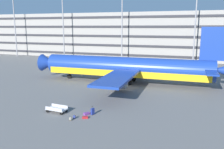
{
  "coord_description": "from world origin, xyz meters",
  "views": [
    {
      "loc": [
        10.74,
        -39.42,
        10.57
      ],
      "look_at": [
        -1.32,
        -3.56,
        3.0
      ],
      "focal_mm": 38.13,
      "sensor_mm": 36.0,
      "label": 1
    }
  ],
  "objects_px": {
    "suitcase_upright": "(93,111)",
    "suitcase_purple": "(87,114)",
    "backpack_black": "(70,119)",
    "baggage_cart": "(57,109)",
    "airliner": "(128,68)",
    "backpack_large": "(74,117)",
    "suitcase_small": "(85,117)"
  },
  "relations": [
    {
      "from": "baggage_cart",
      "to": "backpack_black",
      "type": "bearing_deg",
      "value": -32.63
    },
    {
      "from": "suitcase_upright",
      "to": "baggage_cart",
      "type": "relative_size",
      "value": 0.32
    },
    {
      "from": "baggage_cart",
      "to": "suitcase_purple",
      "type": "bearing_deg",
      "value": 6.64
    },
    {
      "from": "airliner",
      "to": "backpack_large",
      "type": "xyz_separation_m",
      "value": [
        -1.17,
        -19.77,
        -2.71
      ]
    },
    {
      "from": "backpack_large",
      "to": "backpack_black",
      "type": "xyz_separation_m",
      "value": [
        -0.15,
        -0.65,
        0.0
      ]
    },
    {
      "from": "airliner",
      "to": "suitcase_small",
      "type": "relative_size",
      "value": 49.21
    },
    {
      "from": "suitcase_upright",
      "to": "backpack_black",
      "type": "bearing_deg",
      "value": -123.59
    },
    {
      "from": "airliner",
      "to": "backpack_large",
      "type": "distance_m",
      "value": 19.98
    },
    {
      "from": "backpack_large",
      "to": "backpack_black",
      "type": "relative_size",
      "value": 0.98
    },
    {
      "from": "airliner",
      "to": "baggage_cart",
      "type": "xyz_separation_m",
      "value": [
        -4.3,
        -18.51,
        -2.49
      ]
    },
    {
      "from": "suitcase_upright",
      "to": "suitcase_purple",
      "type": "height_order",
      "value": "suitcase_upright"
    },
    {
      "from": "suitcase_small",
      "to": "suitcase_purple",
      "type": "relative_size",
      "value": 0.88
    },
    {
      "from": "suitcase_small",
      "to": "backpack_large",
      "type": "height_order",
      "value": "backpack_large"
    },
    {
      "from": "suitcase_upright",
      "to": "backpack_black",
      "type": "relative_size",
      "value": 2.16
    },
    {
      "from": "airliner",
      "to": "backpack_large",
      "type": "height_order",
      "value": "airliner"
    },
    {
      "from": "backpack_black",
      "to": "baggage_cart",
      "type": "bearing_deg",
      "value": 147.37
    },
    {
      "from": "suitcase_purple",
      "to": "baggage_cart",
      "type": "relative_size",
      "value": 0.26
    },
    {
      "from": "backpack_black",
      "to": "baggage_cart",
      "type": "xyz_separation_m",
      "value": [
        -2.97,
        1.9,
        0.21
      ]
    },
    {
      "from": "suitcase_purple",
      "to": "suitcase_small",
      "type": "bearing_deg",
      "value": -74.78
    },
    {
      "from": "backpack_black",
      "to": "baggage_cart",
      "type": "relative_size",
      "value": 0.15
    },
    {
      "from": "airliner",
      "to": "backpack_large",
      "type": "relative_size",
      "value": 79.6
    },
    {
      "from": "backpack_large",
      "to": "baggage_cart",
      "type": "xyz_separation_m",
      "value": [
        -3.12,
        1.26,
        0.22
      ]
    },
    {
      "from": "airliner",
      "to": "suitcase_purple",
      "type": "bearing_deg",
      "value": -91.12
    },
    {
      "from": "suitcase_upright",
      "to": "backpack_large",
      "type": "distance_m",
      "value": 2.44
    },
    {
      "from": "suitcase_small",
      "to": "suitcase_purple",
      "type": "distance_m",
      "value": 1.24
    },
    {
      "from": "backpack_large",
      "to": "baggage_cart",
      "type": "distance_m",
      "value": 3.37
    },
    {
      "from": "suitcase_small",
      "to": "baggage_cart",
      "type": "distance_m",
      "value": 4.34
    },
    {
      "from": "airliner",
      "to": "suitcase_purple",
      "type": "distance_m",
      "value": 18.27
    },
    {
      "from": "suitcase_small",
      "to": "suitcase_upright",
      "type": "height_order",
      "value": "suitcase_upright"
    },
    {
      "from": "airliner",
      "to": "suitcase_upright",
      "type": "xyz_separation_m",
      "value": [
        0.36,
        -17.88,
        -2.47
      ]
    },
    {
      "from": "suitcase_small",
      "to": "backpack_black",
      "type": "distance_m",
      "value": 1.74
    },
    {
      "from": "airliner",
      "to": "backpack_large",
      "type": "bearing_deg",
      "value": -93.4
    }
  ]
}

